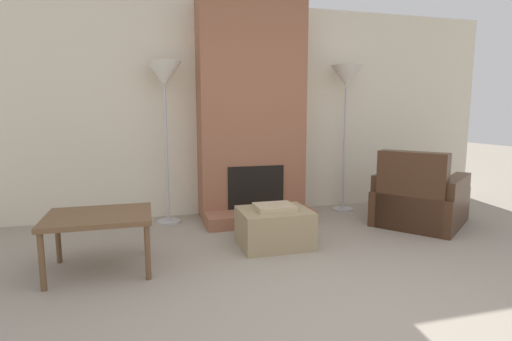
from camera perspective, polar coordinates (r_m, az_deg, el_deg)
The scene contains 8 objects.
ground_plane at distance 2.62m, azimuth 16.64°, elevation -21.42°, with size 24.00×24.00×0.00m, color gray.
wall_back at distance 5.14m, azimuth -1.45°, elevation 8.52°, with size 6.91×0.06×2.60m, color beige.
fireplace at distance 4.87m, azimuth -0.65°, elevation 7.82°, with size 1.27×0.84×2.60m.
ottoman at distance 3.89m, azimuth 2.64°, elevation -8.06°, with size 0.67×0.54×0.41m.
armchair at distance 4.96m, azimuth 22.25°, elevation -4.13°, with size 1.34×1.31×0.87m.
side_table at distance 3.47m, azimuth -21.52°, elevation -6.66°, with size 0.82×0.65×0.47m.
floor_lamp_left at distance 4.70m, azimuth -12.98°, elevation 12.40°, with size 0.40×0.40×1.85m.
floor_lamp_right at distance 5.32m, azimuth 12.80°, elevation 12.14°, with size 0.40×0.40×1.87m.
Camera 1 is at (-1.26, -1.91, 1.29)m, focal length 28.00 mm.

